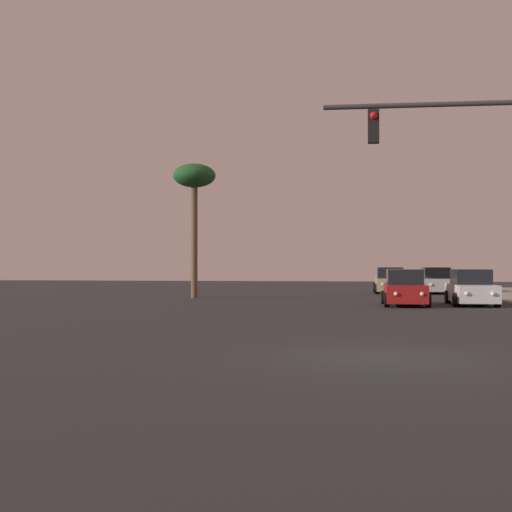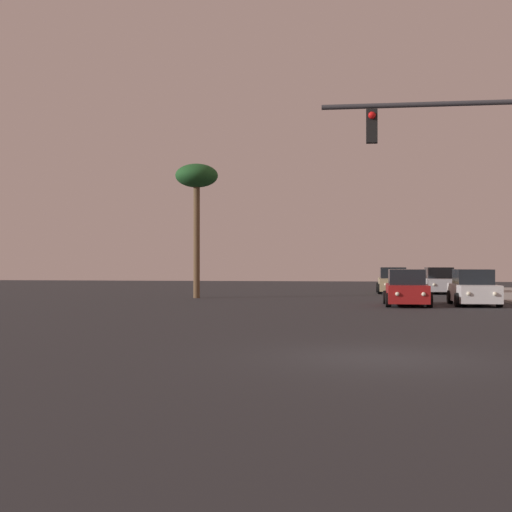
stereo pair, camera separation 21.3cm
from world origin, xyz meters
name	(u,v)px [view 2 (the right image)]	position (x,y,z in m)	size (l,w,h in m)	color
ground_plane	(380,358)	(0.00, 0.00, 0.00)	(120.00, 120.00, 0.00)	#28282B
car_silver	(439,282)	(4.96, 31.72, 0.76)	(2.04, 4.33, 1.68)	#B7B7BC
car_white	(473,289)	(5.02, 19.00, 0.76)	(2.04, 4.32, 1.68)	silver
car_red	(407,289)	(1.92, 18.42, 0.76)	(2.04, 4.33, 1.68)	maroon
car_tan	(393,281)	(2.04, 31.71, 0.76)	(2.04, 4.32, 1.68)	tan
palm_tree_mid	(197,182)	(-9.26, 24.00, 6.53)	(2.40, 2.40, 7.55)	brown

